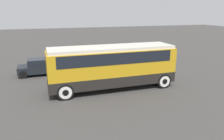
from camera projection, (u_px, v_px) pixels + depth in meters
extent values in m
plane|color=#423F3D|center=(112.00, 88.00, 16.49)|extent=(120.00, 120.00, 0.00)
cube|color=black|center=(112.00, 78.00, 16.27)|extent=(9.24, 2.47, 0.75)
cube|color=gold|center=(112.00, 61.00, 15.94)|extent=(9.24, 2.47, 1.76)
cube|color=black|center=(112.00, 55.00, 15.82)|extent=(8.13, 2.51, 0.79)
cube|color=silver|center=(112.00, 48.00, 15.67)|extent=(9.06, 2.27, 0.22)
cube|color=gold|center=(165.00, 60.00, 17.36)|extent=(0.36, 2.37, 2.01)
cylinder|color=black|center=(164.00, 81.00, 16.46)|extent=(1.09, 0.28, 1.09)
cylinder|color=silver|center=(164.00, 81.00, 16.46)|extent=(0.85, 0.30, 0.85)
cylinder|color=black|center=(164.00, 81.00, 16.46)|extent=(0.41, 0.32, 0.41)
cylinder|color=black|center=(150.00, 73.00, 18.52)|extent=(1.09, 0.28, 1.09)
cylinder|color=silver|center=(150.00, 73.00, 18.52)|extent=(0.85, 0.30, 0.85)
cylinder|color=black|center=(150.00, 73.00, 18.52)|extent=(0.41, 0.32, 0.41)
cylinder|color=black|center=(65.00, 92.00, 14.23)|extent=(1.09, 0.28, 1.09)
cylinder|color=silver|center=(65.00, 92.00, 14.23)|extent=(0.85, 0.30, 0.85)
cylinder|color=black|center=(65.00, 92.00, 14.23)|extent=(0.41, 0.32, 0.41)
cylinder|color=black|center=(62.00, 82.00, 16.29)|extent=(1.09, 0.28, 1.09)
cylinder|color=silver|center=(62.00, 82.00, 16.29)|extent=(0.85, 0.30, 0.85)
cylinder|color=black|center=(62.00, 82.00, 16.29)|extent=(0.41, 0.32, 0.41)
cube|color=black|center=(44.00, 68.00, 19.97)|extent=(4.41, 1.76, 0.63)
cube|color=black|center=(41.00, 62.00, 19.76)|extent=(2.29, 1.58, 0.59)
cylinder|color=black|center=(64.00, 71.00, 19.83)|extent=(0.70, 0.22, 0.70)
cylinder|color=black|center=(64.00, 71.00, 19.83)|extent=(0.26, 0.26, 0.26)
cylinder|color=black|center=(62.00, 67.00, 21.28)|extent=(0.70, 0.22, 0.70)
cylinder|color=black|center=(62.00, 67.00, 21.28)|extent=(0.26, 0.26, 0.26)
cylinder|color=black|center=(23.00, 75.00, 18.79)|extent=(0.70, 0.22, 0.70)
cylinder|color=black|center=(23.00, 75.00, 18.79)|extent=(0.26, 0.26, 0.26)
cylinder|color=black|center=(24.00, 70.00, 20.24)|extent=(0.70, 0.22, 0.70)
cylinder|color=black|center=(24.00, 70.00, 20.24)|extent=(0.26, 0.26, 0.26)
cube|color=silver|center=(87.00, 62.00, 22.55)|extent=(4.68, 1.79, 0.57)
cube|color=black|center=(85.00, 57.00, 22.35)|extent=(2.43, 1.61, 0.54)
cylinder|color=black|center=(107.00, 64.00, 22.44)|extent=(0.63, 0.22, 0.63)
cylinder|color=black|center=(107.00, 64.00, 22.44)|extent=(0.24, 0.26, 0.24)
cylinder|color=black|center=(102.00, 61.00, 23.92)|extent=(0.63, 0.22, 0.63)
cylinder|color=black|center=(102.00, 61.00, 23.92)|extent=(0.24, 0.26, 0.24)
cylinder|color=black|center=(69.00, 67.00, 21.29)|extent=(0.63, 0.22, 0.63)
cylinder|color=black|center=(69.00, 67.00, 21.29)|extent=(0.24, 0.26, 0.24)
cylinder|color=black|center=(67.00, 64.00, 22.77)|extent=(0.63, 0.22, 0.63)
cylinder|color=black|center=(67.00, 64.00, 22.77)|extent=(0.24, 0.26, 0.24)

